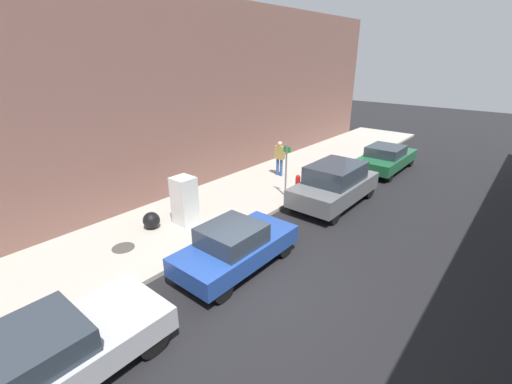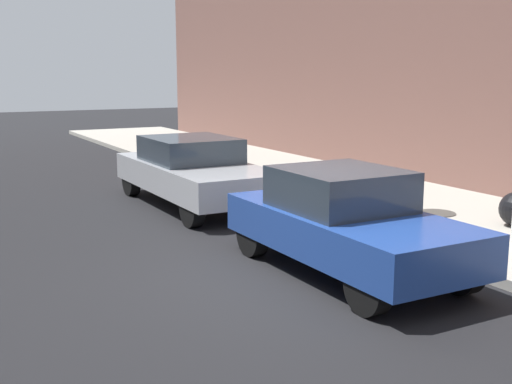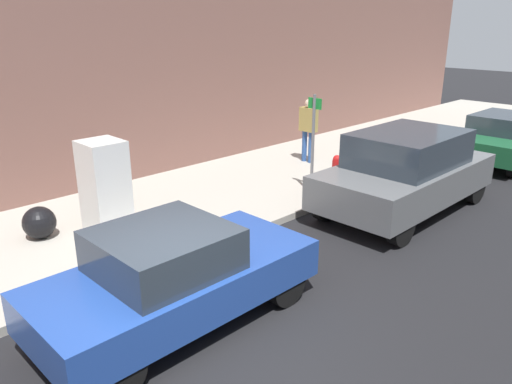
{
  "view_description": "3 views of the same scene",
  "coord_description": "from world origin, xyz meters",
  "px_view_note": "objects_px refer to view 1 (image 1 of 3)",
  "views": [
    {
      "loc": [
        5.12,
        -5.91,
        5.88
      ],
      "look_at": [
        -2.33,
        3.06,
        1.18
      ],
      "focal_mm": 24.0,
      "sensor_mm": 36.0,
      "label": 1
    },
    {
      "loc": [
        4.36,
        7.19,
        2.72
      ],
      "look_at": [
        -0.1,
        -0.9,
        0.99
      ],
      "focal_mm": 45.0,
      "sensor_mm": 36.0,
      "label": 2
    },
    {
      "loc": [
        4.14,
        -3.06,
        3.95
      ],
      "look_at": [
        -1.04,
        2.07,
        1.42
      ],
      "focal_mm": 35.0,
      "sensor_mm": 36.0,
      "label": 3
    }
  ],
  "objects_px": {
    "parked_hatchback_blue": "(236,246)",
    "parked_sedan_green": "(386,158)",
    "fire_hydrant": "(298,183)",
    "parked_sedan_silver": "(40,361)",
    "discarded_refrigerator": "(185,201)",
    "pedestrian_walking_far": "(280,156)",
    "street_sign_post": "(286,168)",
    "parked_suv_gray": "(335,184)",
    "trash_bag": "(151,220)"
  },
  "relations": [
    {
      "from": "discarded_refrigerator",
      "to": "fire_hydrant",
      "type": "height_order",
      "value": "discarded_refrigerator"
    },
    {
      "from": "street_sign_post",
      "to": "parked_sedan_green",
      "type": "height_order",
      "value": "street_sign_post"
    },
    {
      "from": "street_sign_post",
      "to": "parked_sedan_green",
      "type": "relative_size",
      "value": 0.51
    },
    {
      "from": "street_sign_post",
      "to": "trash_bag",
      "type": "xyz_separation_m",
      "value": [
        -1.9,
        -5.49,
        -0.98
      ]
    },
    {
      "from": "parked_sedan_green",
      "to": "discarded_refrigerator",
      "type": "bearing_deg",
      "value": -106.07
    },
    {
      "from": "street_sign_post",
      "to": "discarded_refrigerator",
      "type": "bearing_deg",
      "value": -106.35
    },
    {
      "from": "discarded_refrigerator",
      "to": "pedestrian_walking_far",
      "type": "height_order",
      "value": "pedestrian_walking_far"
    },
    {
      "from": "parked_hatchback_blue",
      "to": "parked_sedan_green",
      "type": "distance_m",
      "value": 11.87
    },
    {
      "from": "fire_hydrant",
      "to": "parked_sedan_green",
      "type": "distance_m",
      "value": 6.17
    },
    {
      "from": "discarded_refrigerator",
      "to": "parked_hatchback_blue",
      "type": "bearing_deg",
      "value": -13.57
    },
    {
      "from": "fire_hydrant",
      "to": "parked_suv_gray",
      "type": "height_order",
      "value": "parked_suv_gray"
    },
    {
      "from": "trash_bag",
      "to": "pedestrian_walking_far",
      "type": "xyz_separation_m",
      "value": [
        0.11,
        7.5,
        0.73
      ]
    },
    {
      "from": "street_sign_post",
      "to": "trash_bag",
      "type": "relative_size",
      "value": 3.8
    },
    {
      "from": "street_sign_post",
      "to": "pedestrian_walking_far",
      "type": "xyz_separation_m",
      "value": [
        -1.79,
        2.01,
        -0.25
      ]
    },
    {
      "from": "discarded_refrigerator",
      "to": "fire_hydrant",
      "type": "xyz_separation_m",
      "value": [
        1.45,
        5.18,
        -0.47
      ]
    },
    {
      "from": "pedestrian_walking_far",
      "to": "parked_suv_gray",
      "type": "relative_size",
      "value": 0.4
    },
    {
      "from": "street_sign_post",
      "to": "parked_sedan_green",
      "type": "bearing_deg",
      "value": 74.11
    },
    {
      "from": "discarded_refrigerator",
      "to": "parked_sedan_silver",
      "type": "distance_m",
      "value": 6.78
    },
    {
      "from": "fire_hydrant",
      "to": "parked_hatchback_blue",
      "type": "distance_m",
      "value": 6.2
    },
    {
      "from": "fire_hydrant",
      "to": "parked_sedan_green",
      "type": "bearing_deg",
      "value": 73.6
    },
    {
      "from": "parked_suv_gray",
      "to": "parked_sedan_green",
      "type": "relative_size",
      "value": 1.0
    },
    {
      "from": "discarded_refrigerator",
      "to": "pedestrian_walking_far",
      "type": "xyz_separation_m",
      "value": [
        -0.49,
        6.45,
        0.16
      ]
    },
    {
      "from": "street_sign_post",
      "to": "parked_hatchback_blue",
      "type": "distance_m",
      "value": 5.59
    },
    {
      "from": "street_sign_post",
      "to": "parked_hatchback_blue",
      "type": "height_order",
      "value": "street_sign_post"
    },
    {
      "from": "street_sign_post",
      "to": "trash_bag",
      "type": "distance_m",
      "value": 5.89
    },
    {
      "from": "parked_sedan_silver",
      "to": "parked_hatchback_blue",
      "type": "bearing_deg",
      "value": 90.0
    },
    {
      "from": "parked_sedan_silver",
      "to": "parked_hatchback_blue",
      "type": "height_order",
      "value": "parked_hatchback_blue"
    },
    {
      "from": "parked_suv_gray",
      "to": "parked_hatchback_blue",
      "type": "bearing_deg",
      "value": -90.0
    },
    {
      "from": "fire_hydrant",
      "to": "parked_sedan_green",
      "type": "relative_size",
      "value": 0.18
    },
    {
      "from": "fire_hydrant",
      "to": "parked_sedan_silver",
      "type": "distance_m",
      "value": 11.28
    },
    {
      "from": "street_sign_post",
      "to": "parked_suv_gray",
      "type": "xyz_separation_m",
      "value": [
        1.9,
        0.81,
        -0.52
      ]
    },
    {
      "from": "discarded_refrigerator",
      "to": "parked_sedan_silver",
      "type": "relative_size",
      "value": 0.38
    },
    {
      "from": "parked_sedan_silver",
      "to": "parked_suv_gray",
      "type": "bearing_deg",
      "value": 90.0
    },
    {
      "from": "parked_hatchback_blue",
      "to": "parked_sedan_green",
      "type": "relative_size",
      "value": 0.87
    },
    {
      "from": "parked_hatchback_blue",
      "to": "parked_suv_gray",
      "type": "bearing_deg",
      "value": 90.0
    },
    {
      "from": "street_sign_post",
      "to": "parked_hatchback_blue",
      "type": "relative_size",
      "value": 0.58
    },
    {
      "from": "fire_hydrant",
      "to": "pedestrian_walking_far",
      "type": "xyz_separation_m",
      "value": [
        -1.94,
        1.27,
        0.63
      ]
    },
    {
      "from": "discarded_refrigerator",
      "to": "parked_sedan_silver",
      "type": "height_order",
      "value": "discarded_refrigerator"
    },
    {
      "from": "trash_bag",
      "to": "parked_hatchback_blue",
      "type": "bearing_deg",
      "value": 4.18
    },
    {
      "from": "parked_sedan_green",
      "to": "parked_hatchback_blue",
      "type": "bearing_deg",
      "value": -90.0
    },
    {
      "from": "parked_suv_gray",
      "to": "parked_sedan_green",
      "type": "distance_m",
      "value": 5.85
    },
    {
      "from": "parked_hatchback_blue",
      "to": "fire_hydrant",
      "type": "bearing_deg",
      "value": 106.34
    },
    {
      "from": "trash_bag",
      "to": "parked_hatchback_blue",
      "type": "height_order",
      "value": "parked_hatchback_blue"
    },
    {
      "from": "parked_hatchback_blue",
      "to": "parked_suv_gray",
      "type": "relative_size",
      "value": 0.88
    },
    {
      "from": "fire_hydrant",
      "to": "pedestrian_walking_far",
      "type": "relative_size",
      "value": 0.45
    },
    {
      "from": "discarded_refrigerator",
      "to": "parked_suv_gray",
      "type": "height_order",
      "value": "discarded_refrigerator"
    },
    {
      "from": "pedestrian_walking_far",
      "to": "parked_sedan_green",
      "type": "height_order",
      "value": "pedestrian_walking_far"
    },
    {
      "from": "discarded_refrigerator",
      "to": "parked_suv_gray",
      "type": "xyz_separation_m",
      "value": [
        3.2,
        5.25,
        -0.12
      ]
    },
    {
      "from": "trash_bag",
      "to": "fire_hydrant",
      "type": "bearing_deg",
      "value": 71.73
    },
    {
      "from": "trash_bag",
      "to": "pedestrian_walking_far",
      "type": "distance_m",
      "value": 7.53
    }
  ]
}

